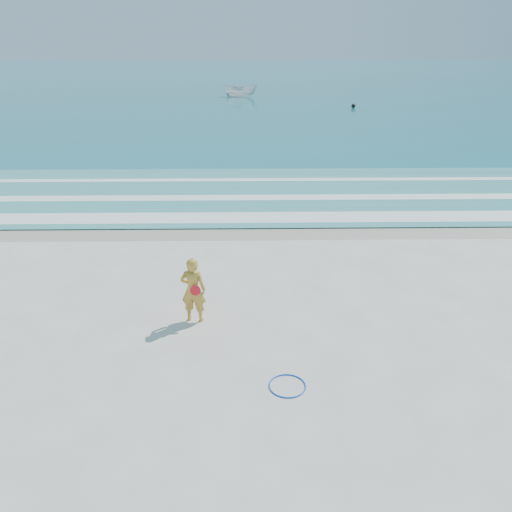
{
  "coord_description": "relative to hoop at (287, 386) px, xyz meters",
  "views": [
    {
      "loc": [
        -0.1,
        -9.59,
        6.87
      ],
      "look_at": [
        0.14,
        4.0,
        1.0
      ],
      "focal_mm": 35.0,
      "sensor_mm": 36.0,
      "label": 1
    }
  ],
  "objects": [
    {
      "name": "woman",
      "position": [
        -2.27,
        2.84,
        0.89
      ],
      "size": [
        0.71,
        0.51,
        1.81
      ],
      "color": "gold",
      "rests_on": "ground"
    },
    {
      "name": "foam_near",
      "position": [
        -0.73,
        11.12,
        0.04
      ],
      "size": [
        400.0,
        1.4,
        0.01
      ],
      "primitive_type": "cube",
      "color": "white",
      "rests_on": "shallow"
    },
    {
      "name": "foam_mid",
      "position": [
        -0.73,
        14.02,
        0.04
      ],
      "size": [
        400.0,
        0.9,
        0.01
      ],
      "primitive_type": "cube",
      "color": "white",
      "rests_on": "shallow"
    },
    {
      "name": "ocean",
      "position": [
        -0.73,
        105.82,
        0.01
      ],
      "size": [
        400.0,
        190.0,
        0.04
      ],
      "primitive_type": "cube",
      "color": "#19727F",
      "rests_on": "ground"
    },
    {
      "name": "buoy",
      "position": [
        10.98,
        48.34,
        0.25
      ],
      "size": [
        0.46,
        0.46,
        0.46
      ],
      "primitive_type": "sphere",
      "color": "black",
      "rests_on": "ocean"
    },
    {
      "name": "foam_far",
      "position": [
        -0.73,
        17.32,
        0.04
      ],
      "size": [
        400.0,
        0.6,
        0.01
      ],
      "primitive_type": "cube",
      "color": "white",
      "rests_on": "shallow"
    },
    {
      "name": "wet_sand",
      "position": [
        -0.73,
        9.82,
        -0.01
      ],
      "size": [
        400.0,
        2.4,
        0.0
      ],
      "primitive_type": "cube",
      "color": "#B2A893",
      "rests_on": "ground"
    },
    {
      "name": "shallow",
      "position": [
        -0.73,
        14.82,
        0.03
      ],
      "size": [
        400.0,
        10.0,
        0.01
      ],
      "primitive_type": "cube",
      "color": "#59B7AD",
      "rests_on": "ocean"
    },
    {
      "name": "boat",
      "position": [
        -1.64,
        60.67,
        0.87
      ],
      "size": [
        4.45,
        1.92,
        1.68
      ],
      "primitive_type": "imported",
      "rotation": [
        0.0,
        0.0,
        1.51
      ],
      "color": "silver",
      "rests_on": "ocean"
    },
    {
      "name": "ground",
      "position": [
        -0.73,
        0.82,
        -0.01
      ],
      "size": [
        400.0,
        400.0,
        0.0
      ],
      "primitive_type": "plane",
      "color": "silver",
      "rests_on": "ground"
    },
    {
      "name": "hoop",
      "position": [
        0.0,
        0.0,
        0.0
      ],
      "size": [
        1.08,
        1.08,
        0.03
      ],
      "primitive_type": "torus",
      "rotation": [
        0.0,
        0.0,
        0.43
      ],
      "color": "blue",
      "rests_on": "ground"
    }
  ]
}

